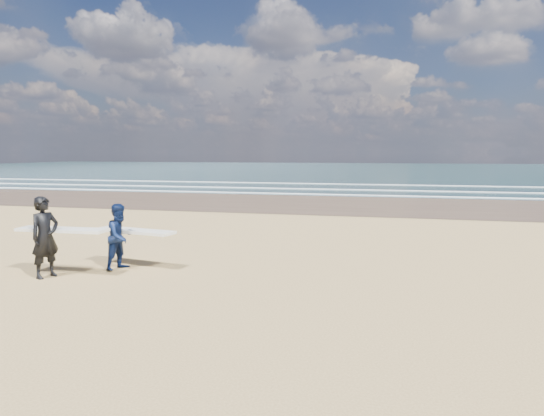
# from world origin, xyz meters

# --- Properties ---
(ocean) EXTENTS (220.00, 100.00, 0.02)m
(ocean) POSITION_xyz_m (20.00, 72.00, 0.01)
(ocean) COLOR #1A3739
(ocean) RESTS_ON ground
(surfer_near) EXTENTS (2.22, 1.05, 1.90)m
(surfer_near) POSITION_xyz_m (-0.05, -0.43, 0.96)
(surfer_near) COLOR black
(surfer_near) RESTS_ON ground
(surfer_far) EXTENTS (2.26, 1.27, 1.64)m
(surfer_far) POSITION_xyz_m (1.19, 0.70, 0.83)
(surfer_far) COLOR #0B183E
(surfer_far) RESTS_ON ground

